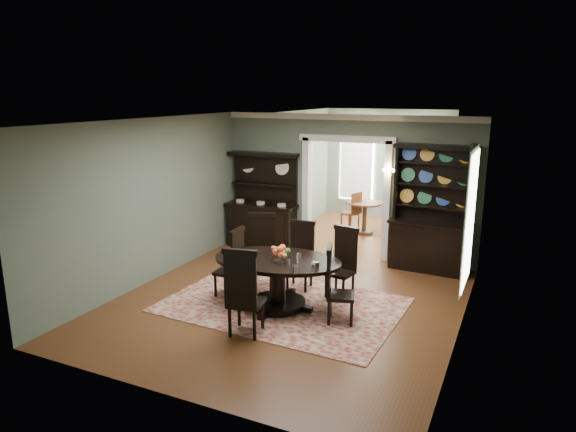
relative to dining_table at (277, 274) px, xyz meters
name	(u,v)px	position (x,y,z in m)	size (l,w,h in m)	color
room	(287,211)	(0.07, 0.23, 1.00)	(5.51, 6.01, 3.01)	brown
parlor	(378,169)	(0.07, 5.71, 0.94)	(3.51, 3.50, 3.01)	brown
doorway_trim	(346,181)	(0.07, 3.18, 1.04)	(2.08, 0.25, 2.57)	silver
right_window	(469,215)	(2.77, 1.11, 1.02)	(0.15, 1.47, 2.12)	white
wall_sconce	(390,172)	(1.02, 3.03, 1.31)	(0.27, 0.21, 0.21)	gold
rug	(282,305)	(0.04, 0.10, -0.57)	(3.79, 2.55, 0.01)	maroon
dining_table	(277,274)	(0.00, 0.00, 0.00)	(2.25, 2.18, 0.83)	black
centerpiece	(280,257)	(0.09, -0.09, 0.33)	(1.56, 1.00, 0.26)	silver
chair_far_left	(262,248)	(-0.70, 0.80, 0.12)	(0.64, 0.63, 1.33)	black
chair_far_mid	(301,253)	(-0.01, 1.00, 0.06)	(0.49, 0.47, 1.22)	black
chair_far_right	(343,260)	(0.80, 0.94, 0.06)	(0.52, 0.50, 1.22)	black
chair_end_left	(233,261)	(-0.88, 0.10, 0.06)	(0.45, 0.47, 1.21)	black
chair_end_right	(334,282)	(1.03, -0.13, 0.06)	(0.53, 0.55, 1.21)	black
chair_near	(243,290)	(0.02, -1.15, 0.13)	(0.57, 0.55, 1.35)	black
sideboard	(262,214)	(-1.82, 2.93, 0.17)	(1.65, 0.64, 2.14)	black
welsh_dresser	(431,226)	(1.92, 2.91, 0.32)	(1.62, 0.67, 2.47)	black
parlor_table	(365,213)	(-0.03, 4.98, -0.06)	(0.86, 0.86, 0.79)	#523017
parlor_chair_left	(353,211)	(-0.32, 4.92, -0.02)	(0.49, 0.48, 1.03)	#523017
parlor_chair_right	(392,215)	(0.67, 4.99, -0.05)	(0.44, 0.43, 0.98)	#523017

